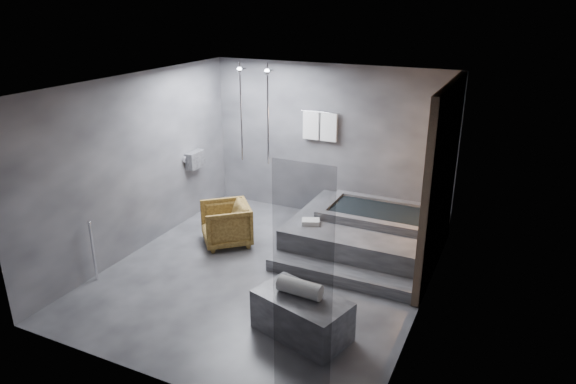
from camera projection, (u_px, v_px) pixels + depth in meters
The scene contains 7 objects.
room at pixel (298, 161), 7.06m from camera, with size 5.00×5.04×2.82m.
tub_deck at pixel (364, 233), 8.35m from camera, with size 2.20×2.00×0.50m, color #333336.
tub_step at pixel (339, 275), 7.41m from camera, with size 2.20×0.36×0.18m, color #333336.
concrete_bench at pixel (302, 315), 6.18m from camera, with size 1.14×0.63×0.51m, color #303033.
driftwood_chair at pixel (226, 224), 8.46m from camera, with size 0.75×0.77×0.70m, color #432E10.
rolled_towel at pixel (300, 288), 6.10m from camera, with size 0.20×0.20×0.55m, color white.
deck_towel at pixel (311, 222), 8.08m from camera, with size 0.28×0.20×0.07m, color white.
Camera 1 is at (3.15, -5.93, 3.83)m, focal length 32.00 mm.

